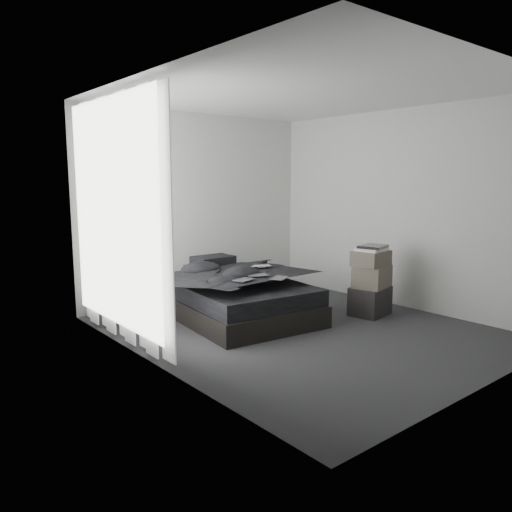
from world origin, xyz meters
TOP-DOWN VIEW (x-y plane):
  - floor at (0.00, 0.00)m, footprint 3.60×4.20m
  - ceiling at (0.00, 0.00)m, footprint 3.60×4.20m
  - wall_back at (0.00, 2.10)m, footprint 3.60×0.01m
  - wall_front at (0.00, -2.10)m, footprint 3.60×0.01m
  - wall_left at (-1.80, 0.00)m, footprint 0.01×4.20m
  - wall_right at (1.80, 0.00)m, footprint 0.01×4.20m
  - window_left at (-1.78, 0.90)m, footprint 0.02×2.00m
  - curtain_left at (-1.73, 0.90)m, footprint 0.06×2.12m
  - bed at (-0.27, 0.80)m, footprint 1.59×1.98m
  - mattress at (-0.27, 0.80)m, footprint 1.53×1.92m
  - duvet at (-0.28, 0.75)m, footprint 1.52×1.71m
  - pillow_lower at (-0.24, 1.51)m, footprint 0.59×0.43m
  - pillow_upper at (-0.18, 1.49)m, footprint 0.52×0.36m
  - laptop at (0.07, 0.80)m, footprint 0.35×0.29m
  - comic_a at (-0.55, 0.34)m, footprint 0.26×0.21m
  - comic_b at (-0.27, 0.44)m, footprint 0.27×0.22m
  - comic_c at (-0.18, 0.16)m, footprint 0.28×0.24m
  - side_stand at (-1.56, 1.60)m, footprint 0.39×0.39m
  - papers at (-1.55, 1.59)m, footprint 0.28×0.25m
  - floor_books at (-1.19, 1.11)m, footprint 0.15×0.19m
  - box_lower at (1.11, -0.11)m, footprint 0.54×0.45m
  - box_mid at (1.12, -0.12)m, footprint 0.52×0.45m
  - box_upper at (1.10, -0.11)m, footprint 0.47×0.40m
  - art_book_white at (1.11, -0.11)m, footprint 0.41×0.35m
  - art_book_snake at (1.12, -0.12)m, footprint 0.42×0.37m

SIDE VIEW (x-z plane):
  - floor at x=0.00m, z-range -0.01..0.01m
  - floor_books at x=-1.19m, z-range 0.00..0.12m
  - bed at x=-0.27m, z-range 0.00..0.25m
  - box_lower at x=1.11m, z-range 0.00..0.36m
  - side_stand at x=-1.56m, z-range 0.00..0.60m
  - mattress at x=-0.27m, z-range 0.25..0.44m
  - box_mid at x=1.12m, z-range 0.36..0.63m
  - pillow_lower at x=-0.24m, z-range 0.44..0.57m
  - duvet at x=-0.28m, z-range 0.44..0.66m
  - papers at x=-1.55m, z-range 0.60..0.62m
  - pillow_upper at x=-0.18m, z-range 0.57..0.68m
  - comic_a at x=-0.55m, z-range 0.66..0.67m
  - comic_b at x=-0.27m, z-range 0.66..0.67m
  - laptop at x=0.07m, z-range 0.66..0.68m
  - comic_c at x=-0.18m, z-range 0.67..0.68m
  - box_upper at x=1.10m, z-range 0.63..0.82m
  - art_book_white at x=1.11m, z-range 0.82..0.85m
  - art_book_snake at x=1.12m, z-range 0.85..0.89m
  - curtain_left at x=-1.73m, z-range 0.04..2.52m
  - wall_back at x=0.00m, z-range 0.00..2.60m
  - wall_front at x=0.00m, z-range 0.00..2.60m
  - wall_left at x=-1.80m, z-range 0.00..2.60m
  - wall_right at x=1.80m, z-range 0.00..2.60m
  - window_left at x=-1.78m, z-range 0.20..2.50m
  - ceiling at x=0.00m, z-range 2.60..2.60m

